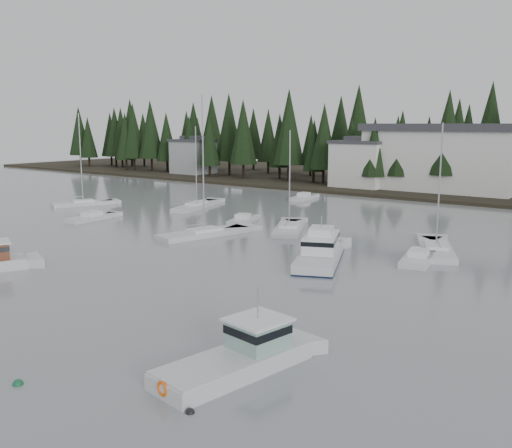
{
  "coord_description": "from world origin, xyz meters",
  "views": [
    {
      "loc": [
        27.9,
        -11.01,
        11.39
      ],
      "look_at": [
        -2.69,
        28.96,
        2.5
      ],
      "focal_mm": 40.0,
      "sensor_mm": 36.0,
      "label": 1
    }
  ],
  "objects_px": {
    "house_west": "(361,163)",
    "sailboat_0": "(197,207)",
    "sailboat_5": "(289,230)",
    "runabout_3": "(304,198)",
    "sailboat_6": "(83,205)",
    "cabin_cruiser_center": "(320,254)",
    "sailboat_2": "(436,251)",
    "runabout_0": "(92,219)",
    "sailboat_3": "(204,235)",
    "runabout_4": "(243,221)",
    "house_far_west": "(193,156)",
    "runabout_1": "(418,260)",
    "harbor_inn": "(454,159)",
    "lobster_boat_teal": "(240,360)"
  },
  "relations": [
    {
      "from": "house_west",
      "to": "cabin_cruiser_center",
      "type": "relative_size",
      "value": 0.9
    },
    {
      "from": "harbor_inn",
      "to": "sailboat_6",
      "type": "bearing_deg",
      "value": -129.6
    },
    {
      "from": "sailboat_0",
      "to": "sailboat_2",
      "type": "height_order",
      "value": "sailboat_2"
    },
    {
      "from": "sailboat_0",
      "to": "runabout_1",
      "type": "bearing_deg",
      "value": -125.95
    },
    {
      "from": "sailboat_3",
      "to": "runabout_4",
      "type": "bearing_deg",
      "value": 25.22
    },
    {
      "from": "lobster_boat_teal",
      "to": "runabout_0",
      "type": "distance_m",
      "value": 46.41
    },
    {
      "from": "harbor_inn",
      "to": "sailboat_5",
      "type": "bearing_deg",
      "value": -94.03
    },
    {
      "from": "house_far_west",
      "to": "harbor_inn",
      "type": "distance_m",
      "value": 57.07
    },
    {
      "from": "sailboat_2",
      "to": "sailboat_3",
      "type": "relative_size",
      "value": 0.82
    },
    {
      "from": "house_west",
      "to": "runabout_0",
      "type": "bearing_deg",
      "value": -102.48
    },
    {
      "from": "sailboat_3",
      "to": "runabout_3",
      "type": "xyz_separation_m",
      "value": [
        -7.38,
        30.42,
        0.06
      ]
    },
    {
      "from": "sailboat_5",
      "to": "sailboat_0",
      "type": "bearing_deg",
      "value": 43.71
    },
    {
      "from": "lobster_boat_teal",
      "to": "sailboat_3",
      "type": "height_order",
      "value": "sailboat_3"
    },
    {
      "from": "harbor_inn",
      "to": "sailboat_0",
      "type": "height_order",
      "value": "harbor_inn"
    },
    {
      "from": "sailboat_2",
      "to": "sailboat_3",
      "type": "height_order",
      "value": "sailboat_3"
    },
    {
      "from": "sailboat_0",
      "to": "runabout_4",
      "type": "distance_m",
      "value": 13.81
    },
    {
      "from": "sailboat_3",
      "to": "runabout_4",
      "type": "relative_size",
      "value": 2.53
    },
    {
      "from": "sailboat_6",
      "to": "cabin_cruiser_center",
      "type": "bearing_deg",
      "value": -79.23
    },
    {
      "from": "sailboat_0",
      "to": "sailboat_5",
      "type": "relative_size",
      "value": 1.03
    },
    {
      "from": "sailboat_0",
      "to": "sailboat_2",
      "type": "relative_size",
      "value": 0.96
    },
    {
      "from": "cabin_cruiser_center",
      "to": "runabout_4",
      "type": "relative_size",
      "value": 1.83
    },
    {
      "from": "sailboat_3",
      "to": "sailboat_6",
      "type": "xyz_separation_m",
      "value": [
        -28.68,
        6.0,
        0.01
      ]
    },
    {
      "from": "sailboat_0",
      "to": "sailboat_6",
      "type": "relative_size",
      "value": 0.87
    },
    {
      "from": "house_west",
      "to": "sailboat_6",
      "type": "relative_size",
      "value": 0.72
    },
    {
      "from": "house_west",
      "to": "sailboat_0",
      "type": "xyz_separation_m",
      "value": [
        -7.75,
        -33.31,
        -4.6
      ]
    },
    {
      "from": "sailboat_0",
      "to": "runabout_0",
      "type": "distance_m",
      "value": 15.42
    },
    {
      "from": "runabout_0",
      "to": "runabout_4",
      "type": "xyz_separation_m",
      "value": [
        15.59,
        9.52,
        0.0
      ]
    },
    {
      "from": "cabin_cruiser_center",
      "to": "lobster_boat_teal",
      "type": "xyz_separation_m",
      "value": [
        8.13,
        -20.75,
        -0.14
      ]
    },
    {
      "from": "house_west",
      "to": "runabout_3",
      "type": "height_order",
      "value": "house_west"
    },
    {
      "from": "house_far_west",
      "to": "runabout_4",
      "type": "xyz_separation_m",
      "value": [
        46.87,
        -40.91,
        -4.27
      ]
    },
    {
      "from": "house_far_west",
      "to": "harbor_inn",
      "type": "relative_size",
      "value": 0.29
    },
    {
      "from": "runabout_1",
      "to": "runabout_3",
      "type": "height_order",
      "value": "same"
    },
    {
      "from": "house_far_west",
      "to": "runabout_3",
      "type": "relative_size",
      "value": 1.39
    },
    {
      "from": "lobster_boat_teal",
      "to": "sailboat_0",
      "type": "relative_size",
      "value": 0.71
    },
    {
      "from": "house_west",
      "to": "sailboat_0",
      "type": "height_order",
      "value": "sailboat_0"
    },
    {
      "from": "house_far_west",
      "to": "sailboat_0",
      "type": "distance_m",
      "value": 49.38
    },
    {
      "from": "cabin_cruiser_center",
      "to": "house_far_west",
      "type": "bearing_deg",
      "value": 27.06
    },
    {
      "from": "house_west",
      "to": "runabout_4",
      "type": "relative_size",
      "value": 1.64
    },
    {
      "from": "house_far_west",
      "to": "sailboat_6",
      "type": "height_order",
      "value": "sailboat_6"
    },
    {
      "from": "sailboat_2",
      "to": "runabout_4",
      "type": "xyz_separation_m",
      "value": [
        -23.47,
        1.5,
        0.07
      ]
    },
    {
      "from": "runabout_0",
      "to": "runabout_3",
      "type": "xyz_separation_m",
      "value": [
        9.99,
        31.36,
        -0.0
      ]
    },
    {
      "from": "sailboat_2",
      "to": "runabout_0",
      "type": "bearing_deg",
      "value": 76.72
    },
    {
      "from": "cabin_cruiser_center",
      "to": "sailboat_5",
      "type": "xyz_separation_m",
      "value": [
        -9.93,
        10.0,
        -0.6
      ]
    },
    {
      "from": "harbor_inn",
      "to": "sailboat_0",
      "type": "xyz_separation_m",
      "value": [
        -22.79,
        -36.65,
        -5.72
      ]
    },
    {
      "from": "house_west",
      "to": "sailboat_5",
      "type": "height_order",
      "value": "sailboat_5"
    },
    {
      "from": "sailboat_2",
      "to": "house_west",
      "type": "bearing_deg",
      "value": 10.16
    },
    {
      "from": "house_west",
      "to": "harbor_inn",
      "type": "bearing_deg",
      "value": 12.52
    },
    {
      "from": "sailboat_5",
      "to": "runabout_3",
      "type": "bearing_deg",
      "value": 1.21
    },
    {
      "from": "sailboat_0",
      "to": "runabout_4",
      "type": "height_order",
      "value": "sailboat_0"
    },
    {
      "from": "house_west",
      "to": "harbor_inn",
      "type": "relative_size",
      "value": 0.32
    }
  ]
}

